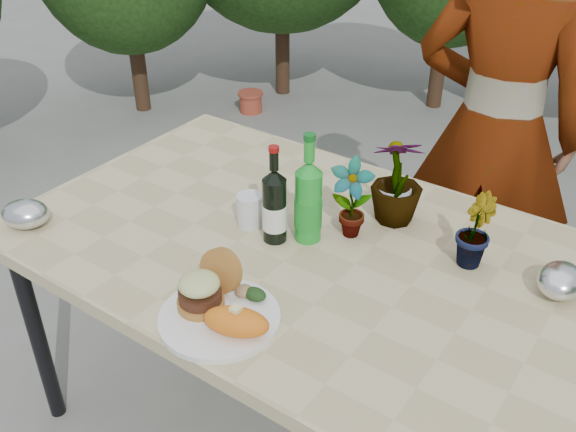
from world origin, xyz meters
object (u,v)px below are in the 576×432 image
Objects in this scene: dinner_plate at (220,318)px; person at (495,132)px; patio_table at (305,261)px; wine_bottle at (275,207)px.

dinner_plate is 1.24m from person.
patio_table is 5.74× the size of wine_bottle.
dinner_plate is at bearing -82.53° from wine_bottle.
person is at bearing 64.36° from wine_bottle.
person reaches higher than dinner_plate.
wine_bottle is 0.17× the size of person.
wine_bottle is (-0.09, 0.34, 0.10)m from dinner_plate.
wine_bottle is at bearing -160.54° from patio_table.
dinner_plate is (0.01, -0.37, 0.06)m from patio_table.
patio_table is 0.99× the size of person.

